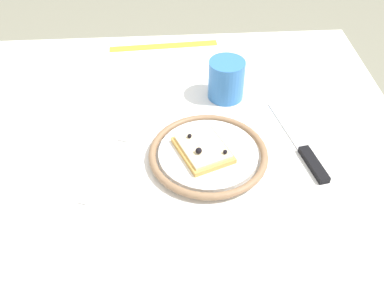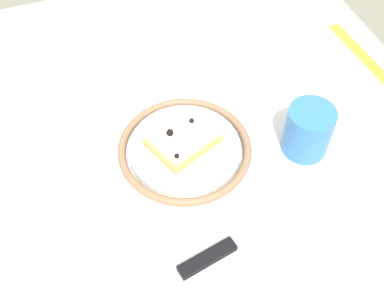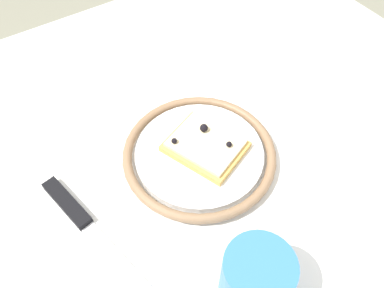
{
  "view_description": "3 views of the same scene",
  "coord_description": "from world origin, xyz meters",
  "px_view_note": "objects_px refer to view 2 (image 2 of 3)",
  "views": [
    {
      "loc": [
        -0.02,
        -0.6,
        1.36
      ],
      "look_at": [
        0.02,
        -0.0,
        0.81
      ],
      "focal_mm": 41.75,
      "sensor_mm": 36.0,
      "label": 1
    },
    {
      "loc": [
        0.51,
        -0.17,
        1.43
      ],
      "look_at": [
        0.04,
        -0.0,
        0.79
      ],
      "focal_mm": 45.84,
      "sensor_mm": 36.0,
      "label": 2
    },
    {
      "loc": [
        0.24,
        0.26,
        1.25
      ],
      "look_at": [
        0.05,
        -0.03,
        0.8
      ],
      "focal_mm": 36.62,
      "sensor_mm": 36.0,
      "label": 3
    }
  ],
  "objects_px": {
    "pizza_slice_near": "(183,139)",
    "fork": "(152,79)",
    "dining_table": "(184,164)",
    "measuring_tape": "(373,66)",
    "knife": "(227,247)",
    "cup": "(308,131)",
    "plate": "(185,149)"
  },
  "relations": [
    {
      "from": "fork",
      "to": "cup",
      "type": "bearing_deg",
      "value": 38.6
    },
    {
      "from": "knife",
      "to": "fork",
      "type": "height_order",
      "value": "knife"
    },
    {
      "from": "dining_table",
      "to": "cup",
      "type": "height_order",
      "value": "cup"
    },
    {
      "from": "plate",
      "to": "pizza_slice_near",
      "type": "height_order",
      "value": "pizza_slice_near"
    },
    {
      "from": "knife",
      "to": "cup",
      "type": "height_order",
      "value": "cup"
    },
    {
      "from": "fork",
      "to": "pizza_slice_near",
      "type": "bearing_deg",
      "value": 0.02
    },
    {
      "from": "plate",
      "to": "knife",
      "type": "xyz_separation_m",
      "value": [
        0.18,
        -0.0,
        -0.01
      ]
    },
    {
      "from": "pizza_slice_near",
      "to": "cup",
      "type": "height_order",
      "value": "cup"
    },
    {
      "from": "plate",
      "to": "knife",
      "type": "bearing_deg",
      "value": -0.32
    },
    {
      "from": "dining_table",
      "to": "cup",
      "type": "bearing_deg",
      "value": 59.52
    },
    {
      "from": "pizza_slice_near",
      "to": "cup",
      "type": "relative_size",
      "value": 1.46
    },
    {
      "from": "dining_table",
      "to": "measuring_tape",
      "type": "xyz_separation_m",
      "value": [
        -0.03,
        0.4,
        0.1
      ]
    },
    {
      "from": "fork",
      "to": "measuring_tape",
      "type": "xyz_separation_m",
      "value": [
        0.11,
        0.41,
        -0.0
      ]
    },
    {
      "from": "dining_table",
      "to": "pizza_slice_near",
      "type": "relative_size",
      "value": 7.1
    },
    {
      "from": "plate",
      "to": "fork",
      "type": "xyz_separation_m",
      "value": [
        -0.18,
        0.0,
        -0.01
      ]
    },
    {
      "from": "fork",
      "to": "measuring_tape",
      "type": "bearing_deg",
      "value": 75.04
    },
    {
      "from": "dining_table",
      "to": "measuring_tape",
      "type": "distance_m",
      "value": 0.41
    },
    {
      "from": "dining_table",
      "to": "plate",
      "type": "distance_m",
      "value": 0.12
    },
    {
      "from": "pizza_slice_near",
      "to": "fork",
      "type": "xyz_separation_m",
      "value": [
        -0.17,
        -0.0,
        -0.02
      ]
    },
    {
      "from": "knife",
      "to": "cup",
      "type": "distance_m",
      "value": 0.23
    },
    {
      "from": "knife",
      "to": "pizza_slice_near",
      "type": "bearing_deg",
      "value": 179.62
    },
    {
      "from": "plate",
      "to": "pizza_slice_near",
      "type": "bearing_deg",
      "value": 178.6
    },
    {
      "from": "pizza_slice_near",
      "to": "fork",
      "type": "relative_size",
      "value": 0.66
    },
    {
      "from": "plate",
      "to": "fork",
      "type": "bearing_deg",
      "value": 179.94
    },
    {
      "from": "dining_table",
      "to": "measuring_tape",
      "type": "bearing_deg",
      "value": 93.73
    },
    {
      "from": "dining_table",
      "to": "fork",
      "type": "distance_m",
      "value": 0.17
    },
    {
      "from": "pizza_slice_near",
      "to": "fork",
      "type": "height_order",
      "value": "pizza_slice_near"
    },
    {
      "from": "fork",
      "to": "plate",
      "type": "bearing_deg",
      "value": -0.06
    },
    {
      "from": "dining_table",
      "to": "plate",
      "type": "xyz_separation_m",
      "value": [
        0.05,
        -0.01,
        0.11
      ]
    },
    {
      "from": "knife",
      "to": "dining_table",
      "type": "bearing_deg",
      "value": 176.16
    },
    {
      "from": "knife",
      "to": "cup",
      "type": "relative_size",
      "value": 2.74
    },
    {
      "from": "dining_table",
      "to": "plate",
      "type": "relative_size",
      "value": 4.09
    }
  ]
}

